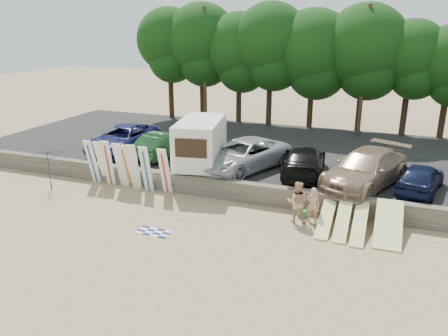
{
  "coord_description": "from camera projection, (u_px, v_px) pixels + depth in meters",
  "views": [
    {
      "loc": [
        3.94,
        -16.24,
        8.42
      ],
      "look_at": [
        -3.42,
        3.0,
        1.62
      ],
      "focal_mm": 35.0,
      "sensor_mm": 36.0,
      "label": 1
    }
  ],
  "objects": [
    {
      "name": "surfboard_upright_0",
      "position": [
        92.0,
        162.0,
        23.89
      ],
      "size": [
        0.52,
        0.7,
        2.54
      ],
      "primitive_type": "cube",
      "rotation": [
        0.24,
        0.0,
        0.03
      ],
      "color": "white",
      "rests_on": "ground"
    },
    {
      "name": "car_0",
      "position": [
        123.0,
        139.0,
        27.59
      ],
      "size": [
        2.94,
        6.02,
        1.65
      ],
      "primitive_type": "imported",
      "rotation": [
        0.0,
        0.0,
        0.03
      ],
      "color": "#171851",
      "rests_on": "parking_lot"
    },
    {
      "name": "beachgoer_b",
      "position": [
        297.0,
        202.0,
        19.28
      ],
      "size": [
        1.01,
        0.84,
        1.9
      ],
      "primitive_type": "imported",
      "rotation": [
        0.0,
        0.0,
        3.28
      ],
      "color": "tan",
      "rests_on": "ground"
    },
    {
      "name": "surfboard_low_4",
      "position": [
        396.0,
        225.0,
        18.02
      ],
      "size": [
        0.56,
        2.84,
        1.1
      ],
      "primitive_type": "cube",
      "rotation": [
        0.35,
        0.0,
        0.0
      ],
      "color": "#E4DF90",
      "rests_on": "ground"
    },
    {
      "name": "parking_lot",
      "position": [
        317.0,
        158.0,
        27.58
      ],
      "size": [
        44.0,
        14.5,
        0.7
      ],
      "primitive_type": "cube",
      "color": "#282828",
      "rests_on": "ground"
    },
    {
      "name": "cooler",
      "position": [
        302.0,
        214.0,
        19.98
      ],
      "size": [
        0.46,
        0.41,
        0.32
      ],
      "primitive_type": "cube",
      "rotation": [
        0.0,
        0.0,
        0.33
      ],
      "color": "#279047",
      "rests_on": "ground"
    },
    {
      "name": "car_2",
      "position": [
        243.0,
        155.0,
        24.13
      ],
      "size": [
        4.94,
        6.63,
        1.67
      ],
      "primitive_type": "imported",
      "rotation": [
        0.0,
        0.0,
        -0.41
      ],
      "color": "#A9A8AD",
      "rests_on": "parking_lot"
    },
    {
      "name": "surfboard_upright_3",
      "position": [
        121.0,
        165.0,
        23.28
      ],
      "size": [
        0.51,
        0.67,
        2.54
      ],
      "primitive_type": "cube",
      "rotation": [
        0.24,
        0.0,
        -0.01
      ],
      "color": "white",
      "rests_on": "ground"
    },
    {
      "name": "car_5",
      "position": [
        421.0,
        178.0,
        20.93
      ],
      "size": [
        2.6,
        4.46,
        1.43
      ],
      "primitive_type": "imported",
      "rotation": [
        0.0,
        0.0,
        2.91
      ],
      "color": "#0E1433",
      "rests_on": "parking_lot"
    },
    {
      "name": "beachgoer_a",
      "position": [
        313.0,
        205.0,
        19.3
      ],
      "size": [
        0.61,
        0.42,
        1.64
      ],
      "primitive_type": "imported",
      "rotation": [
        0.0,
        0.0,
        3.18
      ],
      "color": "tan",
      "rests_on": "ground"
    },
    {
      "name": "gear_bag",
      "position": [
        331.0,
        217.0,
        19.8
      ],
      "size": [
        0.35,
        0.31,
        0.22
      ],
      "primitive_type": "cube",
      "rotation": [
        0.0,
        0.0,
        -0.22
      ],
      "color": "#EE571C",
      "rests_on": "ground"
    },
    {
      "name": "surfboard_upright_1",
      "position": [
        102.0,
        162.0,
        23.76
      ],
      "size": [
        0.5,
        0.77,
        2.52
      ],
      "primitive_type": "cube",
      "rotation": [
        0.28,
        0.0,
        0.0
      ],
      "color": "white",
      "rests_on": "ground"
    },
    {
      "name": "surfboard_low_0",
      "position": [
        326.0,
        217.0,
        18.98
      ],
      "size": [
        0.56,
        2.9,
        0.91
      ],
      "primitive_type": "cube",
      "rotation": [
        0.29,
        0.0,
        0.0
      ],
      "color": "#E4DF90",
      "rests_on": "ground"
    },
    {
      "name": "ground",
      "position": [
        274.0,
        234.0,
        18.38
      ],
      "size": [
        120.0,
        120.0,
        0.0
      ],
      "primitive_type": "plane",
      "color": "tan",
      "rests_on": "ground"
    },
    {
      "name": "surfboard_low_3",
      "position": [
        382.0,
        223.0,
        18.2
      ],
      "size": [
        0.56,
        2.84,
        1.09
      ],
      "primitive_type": "cube",
      "rotation": [
        0.35,
        0.0,
        0.0
      ],
      "color": "#E4DF90",
      "rests_on": "ground"
    },
    {
      "name": "seawall",
      "position": [
        291.0,
        198.0,
        20.89
      ],
      "size": [
        44.0,
        0.5,
        1.0
      ],
      "primitive_type": "cube",
      "color": "#6B6356",
      "rests_on": "ground"
    },
    {
      "name": "surfboard_upright_7",
      "position": [
        165.0,
        171.0,
        22.32
      ],
      "size": [
        0.55,
        0.74,
        2.53
      ],
      "primitive_type": "cube",
      "rotation": [
        0.25,
        0.0,
        0.08
      ],
      "color": "white",
      "rests_on": "ground"
    },
    {
      "name": "car_4",
      "position": [
        365.0,
        169.0,
        21.62
      ],
      "size": [
        4.6,
        6.64,
        1.78
      ],
      "primitive_type": "imported",
      "rotation": [
        0.0,
        0.0,
        -0.38
      ],
      "color": "#997961",
      "rests_on": "parking_lot"
    },
    {
      "name": "car_1",
      "position": [
        164.0,
        144.0,
        26.6
      ],
      "size": [
        2.19,
        4.82,
        1.53
      ],
      "primitive_type": "imported",
      "rotation": [
        0.0,
        0.0,
        3.02
      ],
      "color": "#17401E",
      "rests_on": "parking_lot"
    },
    {
      "name": "surfboard_upright_5",
      "position": [
        134.0,
        167.0,
        22.95
      ],
      "size": [
        0.57,
        0.66,
        2.56
      ],
      "primitive_type": "cube",
      "rotation": [
        0.21,
        0.0,
        0.12
      ],
      "color": "white",
      "rests_on": "ground"
    },
    {
      "name": "utility_poles",
      "position": [
        364.0,
        70.0,
        30.19
      ],
      "size": [
        25.8,
        0.26,
        9.0
      ],
      "color": "#473321",
      "rests_on": "parking_lot"
    },
    {
      "name": "surfboard_upright_4",
      "position": [
        127.0,
        166.0,
        23.15
      ],
      "size": [
        0.5,
        0.79,
        2.51
      ],
      "primitive_type": "cube",
      "rotation": [
        0.28,
        0.0,
        0.01
      ],
      "color": "white",
      "rests_on": "ground"
    },
    {
      "name": "surfboard_low_2",
      "position": [
        360.0,
        223.0,
        18.36
      ],
      "size": [
        0.56,
        2.89,
        0.94
      ],
      "primitive_type": "cube",
      "rotation": [
        0.3,
        0.0,
        0.0
      ],
      "color": "#E4DF90",
      "rests_on": "ground"
    },
    {
      "name": "treeline",
      "position": [
        322.0,
        48.0,
        32.22
      ],
      "size": [
        32.95,
        6.35,
        9.48
      ],
      "color": "#382616",
      "rests_on": "parking_lot"
    },
    {
      "name": "beach_towel",
      "position": [
        154.0,
        232.0,
        18.57
      ],
      "size": [
        1.56,
        1.56,
        0.0
      ],
      "primitive_type": "plane",
      "rotation": [
        0.0,
        0.0,
        -0.04
      ],
      "color": "white",
      "rests_on": "ground"
    },
    {
      "name": "surfboard_upright_2",
      "position": [
        108.0,
        163.0,
        23.6
      ],
      "size": [
        0.56,
        0.57,
        2.57
      ],
      "primitive_type": "cube",
      "rotation": [
        0.18,
        0.0,
        0.13
      ],
      "color": "white",
      "rests_on": "ground"
    },
    {
      "name": "surfboard_low_1",
      "position": [
        343.0,
        218.0,
        18.65
      ],
      "size": [
        0.56,
        2.84,
        1.1
      ],
      "primitive_type": "cube",
      "rotation": [
        0.35,
        0.0,
        0.0
      ],
      "color": "#E4DF90",
      "rests_on": "ground"
    },
    {
      "name": "box_trailer",
      "position": [
        200.0,
        142.0,
        24.01
      ],
      "size": [
        3.16,
        4.71,
        2.78
      ],
      "rotation": [
        0.0,
        0.0,
        0.2
      ],
      "color": "silver",
      "rests_on": "parking_lot"
    },
    {
      "name": "surfboard_upright_6",
      "position": [
        146.0,
        169.0,
        22.62
      ],
      "size": [
        0.53,
        0.61,
        2.56
      ],
      "primitive_type": "cube",
      "rotation": [
        0.21,
        0.0,
        0.04
      ],
      "color": "white",
      "rests_on": "ground"
    },
    {
      "name": "beach_umbrella",
      "position": [
        50.0,
        170.0,
        23.12
      ],
      "size": [
        2.76,
        2.72,
        2.16
      ],
      "primitive_type": "imported",
      "rotation": [
        0.0,
        0.0,
        1.73
      ],
      "color": "#22212A",
      "rests_on": "ground"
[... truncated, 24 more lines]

